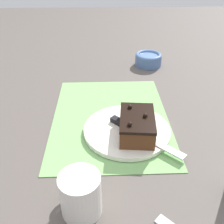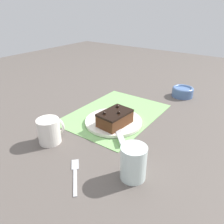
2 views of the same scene
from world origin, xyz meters
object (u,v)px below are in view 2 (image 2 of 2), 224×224
(small_bowl, at_px, (183,91))
(dessert_fork, at_px, (75,173))
(drinking_glass, at_px, (133,163))
(coffee_mug, at_px, (50,131))
(chocolate_cake, at_px, (115,118))
(serving_knife, at_px, (115,121))
(cake_plate, at_px, (114,121))

(small_bowl, relative_size, dessert_fork, 0.92)
(drinking_glass, xyz_separation_m, dessert_fork, (-0.09, 0.15, -0.05))
(drinking_glass, distance_m, coffee_mug, 0.33)
(chocolate_cake, height_order, serving_knife, chocolate_cake)
(cake_plate, distance_m, coffee_mug, 0.27)
(serving_knife, height_order, drinking_glass, drinking_glass)
(small_bowl, xyz_separation_m, coffee_mug, (-0.70, 0.24, 0.02))
(serving_knife, bearing_deg, dessert_fork, 56.25)
(cake_plate, height_order, serving_knife, serving_knife)
(chocolate_cake, relative_size, small_bowl, 1.29)
(cake_plate, relative_size, drinking_glass, 2.27)
(cake_plate, xyz_separation_m, serving_knife, (-0.01, -0.02, 0.01))
(serving_knife, distance_m, coffee_mug, 0.26)
(cake_plate, relative_size, chocolate_cake, 1.67)
(cake_plate, distance_m, drinking_glass, 0.32)
(serving_knife, distance_m, drinking_glass, 0.30)
(cake_plate, relative_size, serving_knife, 1.32)
(chocolate_cake, bearing_deg, drinking_glass, -134.52)
(drinking_glass, bearing_deg, serving_knife, 45.02)
(dessert_fork, bearing_deg, coffee_mug, 115.34)
(serving_knife, xyz_separation_m, coffee_mug, (-0.23, 0.13, 0.02))
(serving_knife, xyz_separation_m, drinking_glass, (-0.21, -0.21, 0.03))
(drinking_glass, bearing_deg, chocolate_cake, 45.48)
(chocolate_cake, xyz_separation_m, dessert_fork, (-0.29, -0.06, -0.04))
(small_bowl, distance_m, dessert_fork, 0.77)
(cake_plate, height_order, coffee_mug, coffee_mug)
(chocolate_cake, height_order, dessert_fork, chocolate_cake)
(serving_knife, distance_m, small_bowl, 0.49)
(cake_plate, height_order, drinking_glass, drinking_glass)
(cake_plate, distance_m, chocolate_cake, 0.05)
(serving_knife, relative_size, drinking_glass, 1.73)
(chocolate_cake, xyz_separation_m, drinking_glass, (-0.20, -0.20, 0.01))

